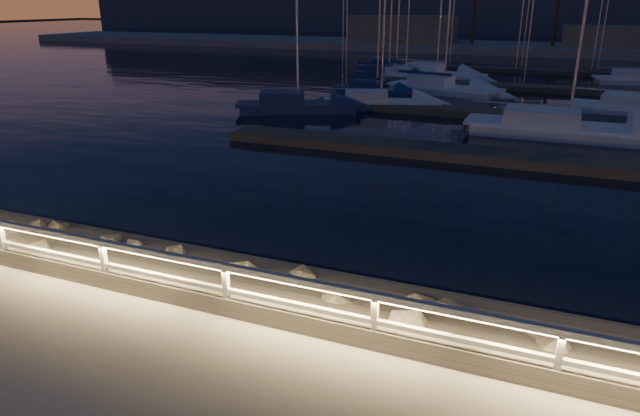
{
  "coord_description": "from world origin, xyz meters",
  "views": [
    {
      "loc": [
        3.44,
        -8.39,
        5.76
      ],
      "look_at": [
        -1.69,
        4.0,
        0.89
      ],
      "focal_mm": 32.0,
      "sensor_mm": 36.0,
      "label": 1
    }
  ],
  "objects_px": {
    "sailboat_h": "(562,127)",
    "sailboat_n": "(404,75)",
    "sailboat_i": "(387,73)",
    "sailboat_m": "(394,67)",
    "sailboat_e": "(375,90)",
    "sailboat_j": "(434,73)",
    "guard_rail": "(318,296)",
    "sailboat_a": "(295,105)",
    "sailboat_g": "(441,87)",
    "sailboat_c": "(378,102)"
  },
  "relations": [
    {
      "from": "sailboat_e",
      "to": "sailboat_n",
      "type": "relative_size",
      "value": 0.91
    },
    {
      "from": "sailboat_j",
      "to": "sailboat_a",
      "type": "bearing_deg",
      "value": -90.06
    },
    {
      "from": "sailboat_c",
      "to": "sailboat_m",
      "type": "bearing_deg",
      "value": 84.36
    },
    {
      "from": "sailboat_h",
      "to": "sailboat_i",
      "type": "xyz_separation_m",
      "value": [
        -14.57,
        19.02,
        -0.06
      ]
    },
    {
      "from": "sailboat_i",
      "to": "sailboat_m",
      "type": "distance_m",
      "value": 4.5
    },
    {
      "from": "sailboat_a",
      "to": "sailboat_i",
      "type": "bearing_deg",
      "value": 63.39
    },
    {
      "from": "guard_rail",
      "to": "sailboat_m",
      "type": "relative_size",
      "value": 3.37
    },
    {
      "from": "guard_rail",
      "to": "sailboat_a",
      "type": "xyz_separation_m",
      "value": [
        -11.18,
        23.05,
        -0.92
      ]
    },
    {
      "from": "sailboat_n",
      "to": "sailboat_i",
      "type": "bearing_deg",
      "value": -177.7
    },
    {
      "from": "sailboat_c",
      "to": "sailboat_i",
      "type": "xyz_separation_m",
      "value": [
        -3.76,
        14.95,
        0.01
      ]
    },
    {
      "from": "sailboat_a",
      "to": "sailboat_g",
      "type": "distance_m",
      "value": 12.95
    },
    {
      "from": "sailboat_a",
      "to": "sailboat_j",
      "type": "bearing_deg",
      "value": 51.97
    },
    {
      "from": "sailboat_a",
      "to": "sailboat_m",
      "type": "height_order",
      "value": "sailboat_m"
    },
    {
      "from": "sailboat_c",
      "to": "sailboat_h",
      "type": "height_order",
      "value": "sailboat_h"
    },
    {
      "from": "sailboat_h",
      "to": "sailboat_n",
      "type": "xyz_separation_m",
      "value": [
        -12.96,
        18.67,
        -0.06
      ]
    },
    {
      "from": "sailboat_n",
      "to": "sailboat_e",
      "type": "bearing_deg",
      "value": -73.06
    },
    {
      "from": "sailboat_a",
      "to": "sailboat_n",
      "type": "relative_size",
      "value": 1.1
    },
    {
      "from": "sailboat_e",
      "to": "sailboat_g",
      "type": "xyz_separation_m",
      "value": [
        4.15,
        2.94,
        0.04
      ]
    },
    {
      "from": "sailboat_a",
      "to": "sailboat_i",
      "type": "xyz_separation_m",
      "value": [
        0.53,
        18.16,
        -0.04
      ]
    },
    {
      "from": "guard_rail",
      "to": "sailboat_g",
      "type": "relative_size",
      "value": 3.1
    },
    {
      "from": "sailboat_g",
      "to": "sailboat_i",
      "type": "xyz_separation_m",
      "value": [
        -6.18,
        7.08,
        -0.03
      ]
    },
    {
      "from": "sailboat_g",
      "to": "sailboat_m",
      "type": "xyz_separation_m",
      "value": [
        -6.76,
        11.54,
        0.02
      ]
    },
    {
      "from": "sailboat_i",
      "to": "sailboat_h",
      "type": "bearing_deg",
      "value": -63.0
    },
    {
      "from": "guard_rail",
      "to": "sailboat_e",
      "type": "bearing_deg",
      "value": 105.46
    },
    {
      "from": "sailboat_a",
      "to": "sailboat_n",
      "type": "distance_m",
      "value": 17.94
    },
    {
      "from": "sailboat_a",
      "to": "sailboat_h",
      "type": "bearing_deg",
      "value": -28.21
    },
    {
      "from": "sailboat_a",
      "to": "sailboat_i",
      "type": "relative_size",
      "value": 1.17
    },
    {
      "from": "guard_rail",
      "to": "sailboat_n",
      "type": "distance_m",
      "value": 41.86
    },
    {
      "from": "sailboat_e",
      "to": "sailboat_a",
      "type": "bearing_deg",
      "value": -95.32
    },
    {
      "from": "guard_rail",
      "to": "sailboat_a",
      "type": "height_order",
      "value": "sailboat_a"
    },
    {
      "from": "sailboat_j",
      "to": "sailboat_m",
      "type": "xyz_separation_m",
      "value": [
        -4.54,
        3.35,
        -0.0
      ]
    },
    {
      "from": "sailboat_m",
      "to": "sailboat_n",
      "type": "xyz_separation_m",
      "value": [
        2.2,
        -4.81,
        -0.06
      ]
    },
    {
      "from": "sailboat_c",
      "to": "sailboat_h",
      "type": "distance_m",
      "value": 11.55
    },
    {
      "from": "sailboat_e",
      "to": "sailboat_m",
      "type": "bearing_deg",
      "value": 112.36
    },
    {
      "from": "sailboat_j",
      "to": "sailboat_m",
      "type": "relative_size",
      "value": 1.09
    },
    {
      "from": "sailboat_a",
      "to": "sailboat_e",
      "type": "height_order",
      "value": "sailboat_a"
    },
    {
      "from": "guard_rail",
      "to": "sailboat_n",
      "type": "height_order",
      "value": "sailboat_n"
    },
    {
      "from": "sailboat_c",
      "to": "sailboat_n",
      "type": "relative_size",
      "value": 1.07
    },
    {
      "from": "sailboat_i",
      "to": "sailboat_j",
      "type": "relative_size",
      "value": 0.76
    },
    {
      "from": "guard_rail",
      "to": "sailboat_c",
      "type": "bearing_deg",
      "value": 104.69
    },
    {
      "from": "sailboat_g",
      "to": "sailboat_h",
      "type": "bearing_deg",
      "value": -41.09
    },
    {
      "from": "sailboat_e",
      "to": "sailboat_h",
      "type": "distance_m",
      "value": 15.45
    },
    {
      "from": "sailboat_e",
      "to": "sailboat_i",
      "type": "bearing_deg",
      "value": 113.56
    },
    {
      "from": "sailboat_e",
      "to": "sailboat_g",
      "type": "height_order",
      "value": "sailboat_g"
    },
    {
      "from": "sailboat_n",
      "to": "guard_rail",
      "type": "bearing_deg",
      "value": -63.02
    },
    {
      "from": "guard_rail",
      "to": "sailboat_j",
      "type": "height_order",
      "value": "sailboat_j"
    },
    {
      "from": "sailboat_j",
      "to": "sailboat_i",
      "type": "bearing_deg",
      "value": -151.25
    },
    {
      "from": "guard_rail",
      "to": "sailboat_h",
      "type": "bearing_deg",
      "value": 79.97
    },
    {
      "from": "sailboat_e",
      "to": "sailboat_j",
      "type": "xyz_separation_m",
      "value": [
        1.93,
        11.12,
        0.06
      ]
    },
    {
      "from": "sailboat_j",
      "to": "sailboat_m",
      "type": "distance_m",
      "value": 5.65
    }
  ]
}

